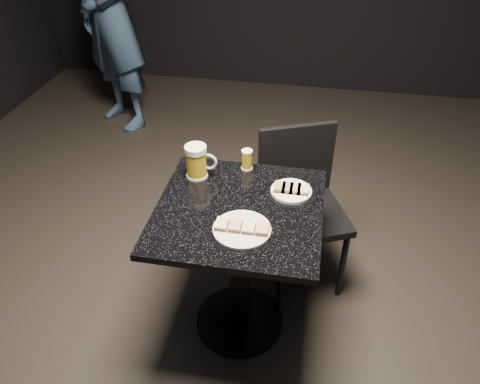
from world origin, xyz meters
name	(u,v)px	position (x,y,z in m)	size (l,w,h in m)	color
floor	(239,322)	(0.00, 0.00, 0.00)	(6.00, 6.00, 0.00)	black
plate_large	(242,230)	(0.04, -0.14, 0.76)	(0.23, 0.23, 0.01)	silver
plate_small	(291,191)	(0.20, 0.15, 0.76)	(0.18, 0.18, 0.01)	white
patron	(110,15)	(-1.38, 1.97, 0.92)	(0.67, 0.44, 1.83)	navy
table	(239,250)	(0.00, 0.00, 0.51)	(0.70, 0.70, 0.75)	black
beer_mug	(197,161)	(-0.23, 0.20, 0.83)	(0.14, 0.10, 0.16)	silver
beer_tumbler	(247,160)	(-0.02, 0.30, 0.80)	(0.06, 0.06, 0.10)	silver
chair	(301,200)	(0.24, 0.44, 0.50)	(0.52, 0.52, 0.87)	black
canapes_on_plate_large	(242,226)	(0.04, -0.14, 0.77)	(0.21, 0.07, 0.02)	#4C3521
canapes_on_plate_small	(291,188)	(0.20, 0.15, 0.77)	(0.15, 0.07, 0.02)	#4C3521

